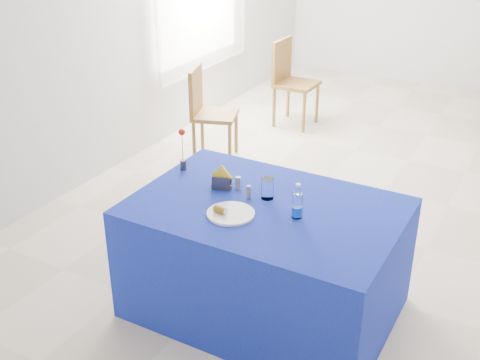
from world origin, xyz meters
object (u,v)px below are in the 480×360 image
at_px(chair_win_a, 207,107).
at_px(chair_win_b, 290,76).
at_px(blue_table, 265,258).
at_px(plate, 231,214).
at_px(water_bottle, 297,206).

bearing_deg(chair_win_a, chair_win_b, -32.32).
bearing_deg(blue_table, chair_win_a, 130.41).
distance_m(plate, blue_table, 0.46).
bearing_deg(chair_win_b, water_bottle, -154.07).
relative_size(blue_table, chair_win_b, 1.66).
distance_m(blue_table, water_bottle, 0.50).
relative_size(plate, water_bottle, 1.32).
bearing_deg(blue_table, plate, -122.52).
bearing_deg(plate, blue_table, 57.48).
bearing_deg(chair_win_b, plate, -160.23).
distance_m(plate, chair_win_a, 2.57).
bearing_deg(water_bottle, blue_table, 169.40).
bearing_deg(chair_win_b, blue_table, -157.07).
height_order(plate, blue_table, plate).
distance_m(blue_table, chair_win_b, 3.44).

